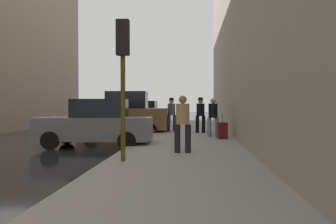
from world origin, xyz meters
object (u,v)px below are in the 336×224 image
object	(u,v)px
traffic_light	(123,59)
pedestrian_with_beanie	(171,113)
parked_gray_coupe	(96,124)
pedestrian_with_fedora	(201,113)
fire_hydrant	(150,130)
pedestrian_in_tan_coat	(183,121)
parked_blue_sedan	(140,115)
pedestrian_in_jeans	(213,115)
parked_bronze_suv	(124,115)
rolling_suitcase	(222,131)

from	to	relation	value
traffic_light	pedestrian_with_beanie	distance (m)	10.61
parked_gray_coupe	pedestrian_with_fedora	xyz separation A→B (m)	(3.99, 4.99, 0.29)
fire_hydrant	pedestrian_in_tan_coat	size ratio (longest dim) A/B	0.41
parked_blue_sedan	pedestrian_in_jeans	xyz separation A→B (m)	(4.49, -8.66, 0.26)
pedestrian_in_tan_coat	parked_blue_sedan	bearing A→B (deg)	103.37
fire_hydrant	pedestrian_with_fedora	distance (m)	3.81
parked_bronze_suv	pedestrian_with_beanie	xyz separation A→B (m)	(2.46, 0.46, 0.10)
pedestrian_with_fedora	pedestrian_with_beanie	bearing A→B (deg)	142.54
pedestrian_in_tan_coat	parked_gray_coupe	bearing A→B (deg)	142.50
pedestrian_in_jeans	pedestrian_with_beanie	distance (m)	3.95
parked_bronze_suv	pedestrian_in_tan_coat	bearing A→B (deg)	-68.05
traffic_light	pedestrian_in_jeans	xyz separation A→B (m)	(2.64, 7.08, -1.65)
pedestrian_with_beanie	parked_gray_coupe	bearing A→B (deg)	-111.76
parked_gray_coupe	pedestrian_in_tan_coat	distance (m)	4.20
fire_hydrant	pedestrian_with_fedora	bearing A→B (deg)	54.53
pedestrian_with_fedora	rolling_suitcase	size ratio (longest dim) A/B	1.71
pedestrian_with_beanie	pedestrian_in_tan_coat	size ratio (longest dim) A/B	1.04
parked_bronze_suv	rolling_suitcase	distance (m)	6.12
rolling_suitcase	pedestrian_with_beanie	bearing A→B (deg)	119.67
parked_bronze_suv	pedestrian_with_fedora	size ratio (longest dim) A/B	2.62
parked_blue_sedan	rolling_suitcase	size ratio (longest dim) A/B	4.08
parked_blue_sedan	pedestrian_with_fedora	size ratio (longest dim) A/B	2.39
pedestrian_in_jeans	pedestrian_in_tan_coat	world-z (taller)	same
fire_hydrant	pedestrian_with_beanie	world-z (taller)	pedestrian_with_beanie
parked_blue_sedan	pedestrian_in_tan_coat	bearing A→B (deg)	-76.63
parked_blue_sedan	rolling_suitcase	bearing A→B (deg)	-62.88
parked_bronze_suv	pedestrian_with_beanie	size ratio (longest dim) A/B	2.62
parked_gray_coupe	parked_bronze_suv	distance (m)	5.70
pedestrian_in_jeans	rolling_suitcase	xyz separation A→B (m)	(0.34, -0.79, -0.61)
pedestrian_with_fedora	pedestrian_with_beanie	xyz separation A→B (m)	(-1.52, 1.17, 0.00)
parked_bronze_suv	parked_blue_sedan	distance (m)	5.74
fire_hydrant	pedestrian_with_beanie	size ratio (longest dim) A/B	0.40
parked_blue_sedan	pedestrian_with_beanie	world-z (taller)	pedestrian_with_beanie
rolling_suitcase	parked_bronze_suv	bearing A→B (deg)	142.51
parked_blue_sedan	fire_hydrant	xyz separation A→B (m)	(1.80, -9.50, -0.35)
pedestrian_in_jeans	pedestrian_in_tan_coat	distance (m)	5.46
pedestrian_in_tan_coat	rolling_suitcase	size ratio (longest dim) A/B	1.64
parked_bronze_suv	pedestrian_in_tan_coat	world-z (taller)	parked_bronze_suv
traffic_light	rolling_suitcase	world-z (taller)	traffic_light
traffic_light	pedestrian_with_fedora	distance (m)	9.67
parked_blue_sedan	fire_hydrant	bearing A→B (deg)	-79.25
parked_blue_sedan	pedestrian_in_jeans	size ratio (longest dim) A/B	2.48
pedestrian_with_fedora	parked_bronze_suv	bearing A→B (deg)	169.96
pedestrian_with_fedora	pedestrian_in_jeans	bearing A→B (deg)	-77.05
fire_hydrant	pedestrian_in_jeans	world-z (taller)	pedestrian_in_jeans
pedestrian_in_jeans	pedestrian_with_beanie	size ratio (longest dim) A/B	0.96
pedestrian_in_jeans	pedestrian_with_beanie	world-z (taller)	pedestrian_with_beanie
pedestrian_with_beanie	fire_hydrant	bearing A→B (deg)	-98.82
pedestrian_in_tan_coat	traffic_light	bearing A→B (deg)	-130.03
traffic_light	pedestrian_in_tan_coat	xyz separation A→B (m)	(1.47, 1.75, -1.65)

